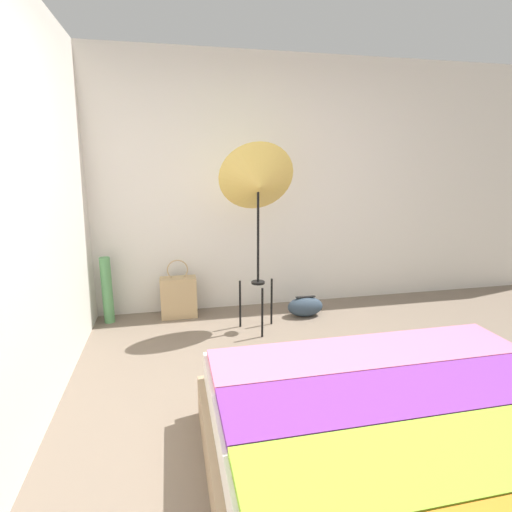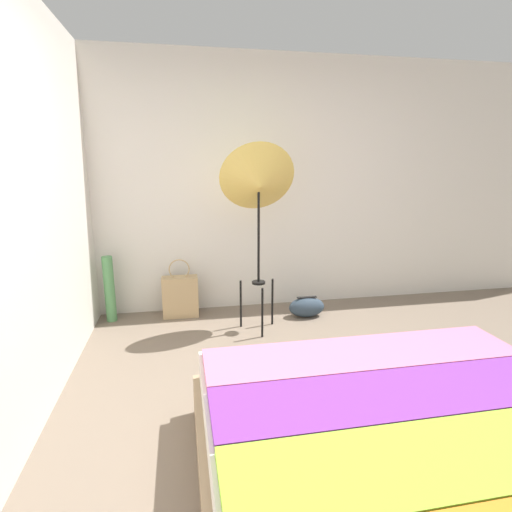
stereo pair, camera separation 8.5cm
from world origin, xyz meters
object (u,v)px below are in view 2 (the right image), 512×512
object	(u,v)px
bed	(422,466)
paper_roll	(109,289)
tote_bag	(180,296)
duffel_bag	(307,307)
photo_umbrella	(259,184)

from	to	relation	value
bed	paper_roll	xyz separation A→B (m)	(-1.72, 2.59, 0.10)
tote_bag	duffel_bag	distance (m)	1.29
bed	tote_bag	xyz separation A→B (m)	(-1.04, 2.58, -0.01)
tote_bag	bed	bearing A→B (deg)	-68.01
duffel_bag	paper_roll	world-z (taller)	paper_roll
paper_roll	photo_umbrella	bearing A→B (deg)	-18.86
duffel_bag	photo_umbrella	bearing A→B (deg)	-158.03
tote_bag	duffel_bag	bearing A→B (deg)	-11.22
bed	paper_roll	size ratio (longest dim) A/B	2.97
paper_roll	bed	bearing A→B (deg)	-56.37
photo_umbrella	paper_roll	size ratio (longest dim) A/B	2.61
bed	tote_bag	world-z (taller)	tote_bag
duffel_bag	paper_roll	size ratio (longest dim) A/B	0.56
tote_bag	paper_roll	bearing A→B (deg)	179.40
photo_umbrella	tote_bag	xyz separation A→B (m)	(-0.72, 0.47, -1.14)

